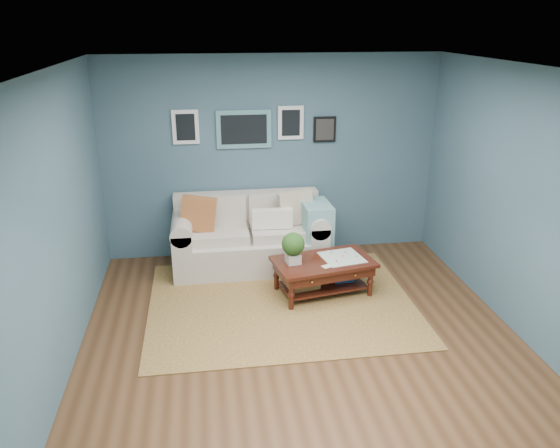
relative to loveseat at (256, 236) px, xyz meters
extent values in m
plane|color=brown|center=(0.28, -2.03, -0.42)|extent=(5.00, 5.00, 0.00)
plane|color=white|center=(0.28, -2.03, 2.28)|extent=(5.00, 5.00, 0.00)
cube|color=#3A5663|center=(0.28, 0.47, 0.93)|extent=(4.50, 0.02, 2.70)
cube|color=#3A5663|center=(0.28, -4.53, 0.93)|extent=(4.50, 0.02, 2.70)
cube|color=#3A5663|center=(-1.97, -2.03, 0.93)|extent=(0.02, 5.00, 2.70)
cube|color=#3A5663|center=(2.53, -2.03, 0.93)|extent=(0.02, 5.00, 2.70)
cube|color=#5A8E97|center=(-0.09, 0.45, 1.33)|extent=(0.72, 0.03, 0.50)
cube|color=black|center=(-0.09, 0.43, 1.33)|extent=(0.60, 0.01, 0.38)
cube|color=white|center=(-0.84, 0.45, 1.38)|extent=(0.34, 0.03, 0.44)
cube|color=white|center=(0.53, 0.45, 1.40)|extent=(0.34, 0.03, 0.44)
cube|color=black|center=(0.99, 0.45, 1.30)|extent=(0.30, 0.03, 0.34)
cube|color=brown|center=(0.18, -1.08, -0.42)|extent=(3.03, 2.42, 0.01)
cube|color=beige|center=(-0.09, -0.04, -0.21)|extent=(1.47, 0.91, 0.44)
cube|color=beige|center=(-0.09, 0.31, 0.26)|extent=(1.93, 0.23, 0.50)
cube|color=beige|center=(-0.95, -0.04, -0.10)|extent=(0.25, 0.91, 0.64)
cube|color=beige|center=(0.77, -0.04, -0.10)|extent=(0.25, 0.91, 0.64)
cylinder|color=beige|center=(-0.95, -0.04, 0.22)|extent=(0.27, 0.91, 0.27)
cylinder|color=beige|center=(0.77, -0.04, 0.22)|extent=(0.27, 0.91, 0.27)
cube|color=beige|center=(-0.48, -0.10, 0.08)|extent=(0.75, 0.58, 0.13)
cube|color=beige|center=(0.30, -0.10, 0.08)|extent=(0.75, 0.58, 0.13)
cube|color=beige|center=(-0.48, 0.19, 0.33)|extent=(0.75, 0.12, 0.37)
cube|color=beige|center=(0.30, 0.19, 0.33)|extent=(0.75, 0.12, 0.37)
cube|color=#B95B2A|center=(-0.73, -0.09, 0.37)|extent=(0.50, 0.18, 0.49)
cube|color=beige|center=(0.53, -0.02, 0.37)|extent=(0.49, 0.19, 0.48)
cube|color=white|center=(0.20, -0.14, 0.28)|extent=(0.52, 0.12, 0.25)
cube|color=#80B9B8|center=(0.77, -0.16, 0.05)|extent=(0.35, 0.57, 0.83)
cube|color=black|center=(0.71, -0.91, -0.01)|extent=(1.26, 0.88, 0.04)
cube|color=black|center=(0.71, -0.91, -0.09)|extent=(1.17, 0.79, 0.12)
cube|color=black|center=(0.71, -0.91, -0.32)|extent=(1.06, 0.67, 0.02)
sphere|color=gold|center=(0.50, -1.27, -0.09)|extent=(0.03, 0.03, 0.03)
sphere|color=gold|center=(1.03, -1.17, -0.09)|extent=(0.03, 0.03, 0.03)
cylinder|color=black|center=(0.27, -1.26, -0.23)|extent=(0.06, 0.06, 0.39)
cylinder|color=black|center=(1.25, -1.07, -0.23)|extent=(0.06, 0.06, 0.39)
cylinder|color=black|center=(0.17, -0.75, -0.23)|extent=(0.06, 0.06, 0.39)
cylinder|color=black|center=(1.15, -0.57, -0.23)|extent=(0.06, 0.06, 0.39)
cube|color=silver|center=(0.34, -0.93, 0.06)|extent=(0.18, 0.18, 0.12)
sphere|color=#20471A|center=(0.34, -0.93, 0.25)|extent=(0.27, 0.27, 0.27)
cube|color=silver|center=(0.95, -0.87, 0.01)|extent=(0.54, 0.54, 0.01)
cube|color=#B48349|center=(0.47, -0.96, -0.21)|extent=(0.36, 0.29, 0.19)
cube|color=#234E8C|center=(0.97, -0.84, -0.25)|extent=(0.26, 0.21, 0.11)
camera|label=1|loc=(-0.64, -6.65, 2.68)|focal=35.00mm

